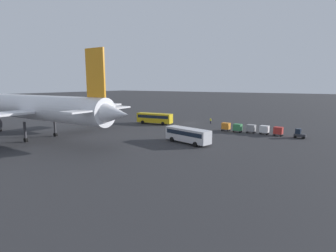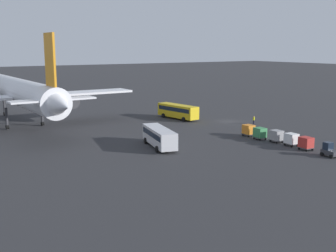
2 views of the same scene
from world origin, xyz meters
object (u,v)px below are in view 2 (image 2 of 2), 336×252
at_px(cargo_cart_green, 260,133).
at_px(cargo_cart_orange, 249,130).
at_px(shuttle_bus_near, 178,110).
at_px(baggage_tug, 329,150).
at_px(shuttle_bus_far, 159,136).
at_px(worker_person, 254,120).
at_px(cargo_cart_red, 306,143).
at_px(airplane, 21,93).
at_px(cargo_cart_grey, 277,135).
at_px(cargo_cart_white, 291,139).

height_order(cargo_cart_green, cargo_cart_orange, same).
height_order(shuttle_bus_near, baggage_tug, shuttle_bus_near).
bearing_deg(baggage_tug, shuttle_bus_far, 48.84).
bearing_deg(baggage_tug, shuttle_bus_near, 5.21).
bearing_deg(worker_person, cargo_cart_red, 156.21).
xyz_separation_m(shuttle_bus_near, baggage_tug, (-39.34, -0.14, -0.97)).
relative_size(shuttle_bus_far, cargo_cart_green, 5.04).
height_order(airplane, cargo_cart_grey, airplane).
bearing_deg(cargo_cart_grey, cargo_cart_red, 177.75).
height_order(baggage_tug, cargo_cart_white, baggage_tug).
height_order(shuttle_bus_near, worker_person, shuttle_bus_near).
bearing_deg(cargo_cart_grey, airplane, 40.03).
relative_size(cargo_cart_red, cargo_cart_white, 1.00).
distance_m(cargo_cart_grey, cargo_cart_green, 3.23).
xyz_separation_m(shuttle_bus_near, worker_person, (-14.00, -9.65, -1.04)).
bearing_deg(airplane, shuttle_bus_near, -107.64).
relative_size(airplane, baggage_tug, 21.29).
bearing_deg(worker_person, cargo_cart_green, 139.78).
xyz_separation_m(shuttle_bus_far, cargo_cart_green, (-4.65, -17.65, -0.65)).
height_order(worker_person, cargo_cart_green, cargo_cart_green).
relative_size(cargo_cart_grey, cargo_cart_orange, 1.00).
distance_m(cargo_cart_grey, cargo_cart_orange, 6.31).
bearing_deg(cargo_cart_grey, baggage_tug, 177.04).
distance_m(shuttle_bus_near, worker_person, 17.03).
bearing_deg(airplane, shuttle_bus_far, -156.32).
distance_m(cargo_cart_white, cargo_cart_green, 6.34).
height_order(airplane, cargo_cart_orange, airplane).
relative_size(airplane, cargo_cart_orange, 25.50).
relative_size(baggage_tug, cargo_cart_orange, 1.20).
xyz_separation_m(baggage_tug, worker_person, (25.34, -9.51, -0.07)).
height_order(worker_person, cargo_cart_red, cargo_cart_red).
xyz_separation_m(cargo_cart_white, cargo_cart_orange, (9.44, 0.46, 0.00)).
relative_size(cargo_cart_red, cargo_cart_grey, 1.00).
height_order(baggage_tug, worker_person, baggage_tug).
relative_size(worker_person, cargo_cart_red, 0.83).
height_order(shuttle_bus_near, cargo_cart_orange, shuttle_bus_near).
xyz_separation_m(cargo_cart_red, cargo_cart_orange, (12.58, 0.17, 0.00)).
xyz_separation_m(airplane, shuttle_bus_far, (-30.41, -13.72, -4.95)).
xyz_separation_m(cargo_cart_red, cargo_cart_white, (3.15, -0.29, 0.00)).
height_order(baggage_tug, cargo_cart_grey, baggage_tug).
relative_size(cargo_cart_white, cargo_cart_green, 1.00).
bearing_deg(cargo_cart_red, baggage_tug, 176.05).
bearing_deg(shuttle_bus_far, cargo_cart_grey, -99.41).
bearing_deg(cargo_cart_white, cargo_cart_green, 6.92).
xyz_separation_m(shuttle_bus_far, worker_person, (6.78, -27.33, -0.97)).
bearing_deg(cargo_cart_white, airplane, 37.85).
bearing_deg(cargo_cart_white, cargo_cart_orange, 2.79).
bearing_deg(cargo_cart_white, cargo_cart_grey, 0.80).
xyz_separation_m(airplane, cargo_cart_green, (-35.06, -31.37, -5.60)).
bearing_deg(airplane, cargo_cart_orange, -135.82).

